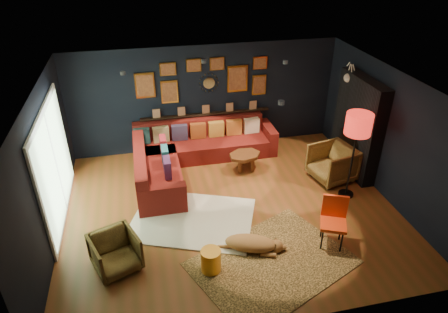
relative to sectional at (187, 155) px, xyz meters
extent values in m
plane|color=brown|center=(0.61, -1.81, -0.32)|extent=(6.50, 6.50, 0.00)
plane|color=black|center=(0.61, 0.94, 0.98)|extent=(6.50, 0.00, 6.50)
plane|color=black|center=(0.61, -4.56, 0.98)|extent=(6.50, 0.00, 6.50)
plane|color=black|center=(-2.64, -1.81, 0.98)|extent=(0.00, 5.50, 5.50)
plane|color=black|center=(3.86, -1.81, 0.98)|extent=(0.00, 5.50, 5.50)
plane|color=beige|center=(0.61, -1.81, 2.28)|extent=(6.50, 6.50, 0.00)
cube|color=maroon|center=(0.41, 0.44, -0.11)|extent=(3.20, 0.95, 0.42)
cube|color=maroon|center=(0.41, 0.80, 0.31)|extent=(3.20, 0.24, 0.46)
cube|color=maroon|center=(2.11, 0.44, 0.00)|extent=(0.22, 0.95, 0.64)
cube|color=maroon|center=(-0.71, -0.66, -0.11)|extent=(0.95, 2.20, 0.42)
cube|color=maroon|center=(-1.07, -0.66, 0.31)|extent=(0.24, 2.20, 0.46)
cube|color=maroon|center=(-0.71, -1.66, 0.00)|extent=(0.95, 0.22, 0.64)
cube|color=#254F57|center=(-0.99, 0.59, 0.30)|extent=(0.38, 0.14, 0.38)
cube|color=tan|center=(-0.54, 0.59, 0.30)|extent=(0.38, 0.14, 0.38)
cube|color=#3B3151|center=(-0.09, 0.59, 0.30)|extent=(0.38, 0.14, 0.38)
cube|color=#99441B|center=(0.36, 0.59, 0.30)|extent=(0.38, 0.14, 0.38)
cube|color=gold|center=(0.81, 0.59, 0.30)|extent=(0.38, 0.14, 0.38)
cube|color=#B96527|center=(1.26, 0.59, 0.30)|extent=(0.38, 0.14, 0.38)
cube|color=beige|center=(1.71, 0.59, 0.30)|extent=(0.38, 0.14, 0.38)
cube|color=maroon|center=(-0.53, 0.04, 0.30)|extent=(0.14, 0.38, 0.38)
cube|color=#1C5A71|center=(-0.53, -0.46, 0.30)|extent=(0.14, 0.38, 0.38)
cube|color=#462251|center=(-0.53, -0.96, 0.30)|extent=(0.14, 0.38, 0.38)
cube|color=black|center=(0.61, 0.87, 0.60)|extent=(3.20, 0.12, 0.04)
cube|color=gold|center=(-0.79, 0.91, 1.43)|extent=(0.45, 0.03, 0.60)
cube|color=#A56336|center=(-0.79, 0.89, 1.43)|extent=(0.38, 0.01, 0.51)
cube|color=gold|center=(-0.24, 0.91, 1.23)|extent=(0.40, 0.03, 0.55)
cube|color=#A56336|center=(-0.24, 0.89, 1.23)|extent=(0.34, 0.01, 0.47)
cube|color=gold|center=(-0.24, 0.91, 1.78)|extent=(0.38, 0.03, 0.30)
cube|color=#A56336|center=(-0.24, 0.89, 1.78)|extent=(0.32, 0.01, 0.25)
cube|color=gold|center=(1.41, 0.91, 1.43)|extent=(0.50, 0.03, 0.65)
cube|color=#A56336|center=(1.41, 0.89, 1.43)|extent=(0.42, 0.01, 0.55)
cube|color=gold|center=(1.96, 0.91, 1.23)|extent=(0.35, 0.03, 0.50)
cube|color=#A56336|center=(1.96, 0.89, 1.23)|extent=(0.30, 0.01, 0.42)
cube|color=gold|center=(1.96, 0.91, 1.78)|extent=(0.35, 0.03, 0.30)
cube|color=#A56336|center=(1.96, 0.89, 1.78)|extent=(0.30, 0.01, 0.25)
cube|color=gold|center=(0.36, 0.91, 1.83)|extent=(0.35, 0.03, 0.30)
cube|color=#A56336|center=(0.36, 0.89, 1.83)|extent=(0.30, 0.01, 0.25)
cube|color=gold|center=(0.91, 0.91, 1.83)|extent=(0.35, 0.03, 0.30)
cube|color=#A56336|center=(0.91, 0.89, 1.83)|extent=(0.30, 0.01, 0.25)
cylinder|color=silver|center=(0.71, 0.91, 1.38)|extent=(0.28, 0.03, 0.28)
cone|color=gold|center=(0.93, 0.91, 1.38)|extent=(0.03, 0.16, 0.03)
cone|color=gold|center=(0.92, 0.91, 1.46)|extent=(0.04, 0.16, 0.04)
cone|color=gold|center=(0.87, 0.91, 1.53)|extent=(0.04, 0.16, 0.04)
cone|color=gold|center=(0.80, 0.91, 1.58)|extent=(0.04, 0.16, 0.04)
cone|color=gold|center=(0.71, 0.91, 1.60)|extent=(0.03, 0.16, 0.03)
cone|color=gold|center=(0.63, 0.91, 1.58)|extent=(0.04, 0.16, 0.04)
cone|color=gold|center=(0.56, 0.91, 1.53)|extent=(0.04, 0.16, 0.04)
cone|color=gold|center=(0.51, 0.91, 1.46)|extent=(0.04, 0.16, 0.04)
cone|color=gold|center=(0.49, 0.91, 1.38)|extent=(0.03, 0.16, 0.03)
cone|color=gold|center=(0.51, 0.91, 1.29)|extent=(0.04, 0.16, 0.04)
cone|color=gold|center=(0.56, 0.91, 1.22)|extent=(0.04, 0.16, 0.04)
cone|color=gold|center=(0.63, 0.91, 1.17)|extent=(0.04, 0.16, 0.04)
cone|color=gold|center=(0.71, 0.91, 1.16)|extent=(0.03, 0.16, 0.03)
cone|color=gold|center=(0.80, 0.91, 1.17)|extent=(0.04, 0.16, 0.04)
cone|color=gold|center=(0.87, 0.91, 1.22)|extent=(0.04, 0.16, 0.04)
cone|color=gold|center=(0.92, 0.91, 1.29)|extent=(0.04, 0.16, 0.04)
cube|color=black|center=(3.71, -0.91, 0.78)|extent=(0.30, 1.60, 2.20)
cube|color=black|center=(3.65, -0.91, 0.13)|extent=(0.20, 0.80, 0.90)
cone|color=white|center=(3.80, -0.41, 1.73)|extent=(0.35, 0.28, 0.28)
sphere|color=white|center=(3.58, -0.41, 1.73)|extent=(0.20, 0.20, 0.20)
cylinder|color=white|center=(3.60, -0.47, 1.90)|extent=(0.02, 0.10, 0.28)
cylinder|color=white|center=(3.60, -0.35, 1.90)|extent=(0.02, 0.10, 0.28)
cube|color=white|center=(-2.61, -1.21, 0.78)|extent=(0.04, 2.80, 2.20)
cube|color=#B5E1AC|center=(-2.58, -1.21, 0.78)|extent=(0.01, 2.60, 2.00)
cube|color=white|center=(-2.58, -1.21, 0.78)|extent=(0.02, 0.06, 2.00)
cylinder|color=black|center=(-1.19, -0.61, 2.24)|extent=(0.10, 0.10, 0.06)
cylinder|color=black|center=(0.41, -0.21, 2.24)|extent=(0.10, 0.10, 0.06)
cylinder|color=black|center=(2.01, -0.61, 2.24)|extent=(0.10, 0.10, 0.06)
cylinder|color=black|center=(1.21, -2.61, 2.24)|extent=(0.10, 0.10, 0.06)
cube|color=white|center=(-0.19, -2.00, -0.31)|extent=(2.73, 2.38, 0.03)
cube|color=tan|center=(0.96, -3.42, -0.32)|extent=(3.06, 2.69, 0.01)
cylinder|color=#582E16|center=(1.13, -0.55, -0.14)|extent=(0.10, 0.10, 0.31)
cylinder|color=#582E16|center=(1.42, -0.55, -0.14)|extent=(0.10, 0.10, 0.31)
cylinder|color=#582E16|center=(1.28, -0.22, -0.14)|extent=(0.10, 0.10, 0.31)
cylinder|color=maroon|center=(-0.69, -0.62, -0.12)|extent=(0.54, 0.54, 0.35)
imported|color=gold|center=(-1.58, -2.95, 0.04)|extent=(0.90, 0.87, 0.72)
imported|color=gold|center=(3.06, -1.21, 0.11)|extent=(0.96, 1.00, 0.87)
cylinder|color=gold|center=(-0.08, -3.35, -0.11)|extent=(0.33, 0.33, 0.42)
cylinder|color=black|center=(1.90, -3.28, -0.09)|extent=(0.03, 0.03, 0.46)
cylinder|color=black|center=(2.20, -3.42, -0.09)|extent=(0.03, 0.03, 0.46)
cylinder|color=black|center=(2.03, -2.98, -0.09)|extent=(0.03, 0.03, 0.46)
cylinder|color=black|center=(2.33, -3.11, -0.09)|extent=(0.03, 0.03, 0.46)
cube|color=#F94016|center=(2.11, -3.20, 0.14)|extent=(0.58, 0.58, 0.06)
cube|color=#F94016|center=(2.19, -3.02, 0.39)|extent=(0.42, 0.22, 0.44)
cylinder|color=black|center=(3.11, -1.86, -0.30)|extent=(0.31, 0.31, 0.04)
cylinder|color=black|center=(3.11, -1.86, 0.47)|extent=(0.04, 0.04, 1.50)
cylinder|color=red|center=(3.11, -1.86, 1.33)|extent=(0.51, 0.51, 0.42)
camera|label=1|loc=(-0.90, -8.06, 4.60)|focal=32.00mm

